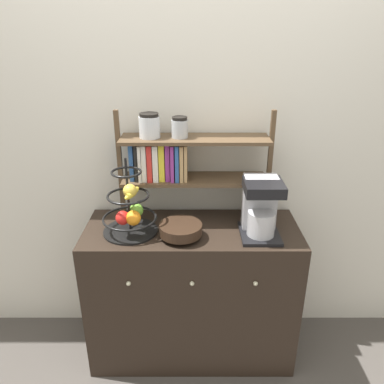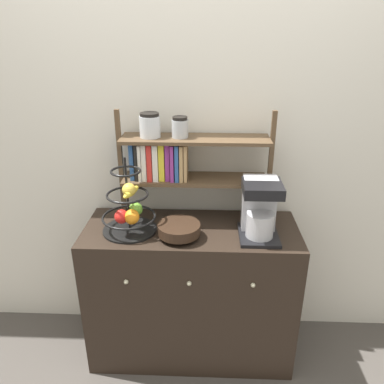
{
  "view_description": "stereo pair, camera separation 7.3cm",
  "coord_description": "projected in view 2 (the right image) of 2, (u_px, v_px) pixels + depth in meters",
  "views": [
    {
      "loc": [
        0.0,
        -1.53,
        1.81
      ],
      "look_at": [
        0.0,
        0.23,
        1.05
      ],
      "focal_mm": 35.0,
      "sensor_mm": 36.0,
      "label": 1
    },
    {
      "loc": [
        0.08,
        -1.53,
        1.81
      ],
      "look_at": [
        0.0,
        0.23,
        1.05
      ],
      "focal_mm": 35.0,
      "sensor_mm": 36.0,
      "label": 2
    }
  ],
  "objects": [
    {
      "name": "ground_plane",
      "position": [
        190.0,
        377.0,
        2.13
      ],
      "size": [
        12.0,
        12.0,
        0.0
      ],
      "primitive_type": "plane",
      "color": "#47423D"
    },
    {
      "name": "shelf_hutch",
      "position": [
        174.0,
        156.0,
        1.99
      ],
      "size": [
        0.83,
        0.2,
        0.61
      ],
      "color": "brown",
      "rests_on": "sideboard"
    },
    {
      "name": "fruit_stand",
      "position": [
        129.0,
        209.0,
        1.92
      ],
      "size": [
        0.28,
        0.28,
        0.41
      ],
      "color": "black",
      "rests_on": "sideboard"
    },
    {
      "name": "wooden_bowl",
      "position": [
        179.0,
        229.0,
        1.9
      ],
      "size": [
        0.22,
        0.22,
        0.08
      ],
      "color": "black",
      "rests_on": "sideboard"
    },
    {
      "name": "coffee_maker",
      "position": [
        260.0,
        208.0,
        1.89
      ],
      "size": [
        0.2,
        0.24,
        0.3
      ],
      "color": "black",
      "rests_on": "sideboard"
    },
    {
      "name": "wall_back",
      "position": [
        193.0,
        131.0,
        2.07
      ],
      "size": [
        7.0,
        0.05,
        2.6
      ],
      "primitive_type": "cube",
      "color": "silver",
      "rests_on": "ground_plane"
    },
    {
      "name": "sideboard",
      "position": [
        191.0,
        291.0,
        2.17
      ],
      "size": [
        1.15,
        0.47,
        0.84
      ],
      "color": "black",
      "rests_on": "ground_plane"
    }
  ]
}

